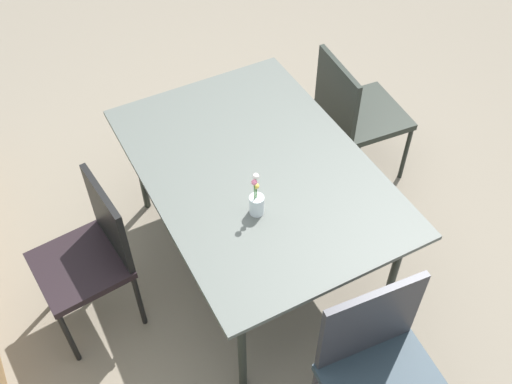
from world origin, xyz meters
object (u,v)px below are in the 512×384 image
Objects in this scene: chair_near_right at (354,110)px; flower_vase at (257,202)px; chair_end_left at (382,371)px; dining_table at (256,174)px; chair_far_side at (91,252)px.

flower_vase reaches higher than chair_near_right.
chair_end_left is 3.64× the size of flower_vase.
dining_table is 1.71× the size of chair_end_left.
dining_table is at bearing -27.52° from flower_vase.
chair_near_right is (0.35, -0.86, -0.19)m from dining_table.
flower_vase reaches higher than chair_end_left.
chair_near_right is at bearing -58.57° from flower_vase.
flower_vase is at bearing -119.46° from chair_far_side.
chair_near_right is 1.76m from chair_far_side.
chair_near_right is (1.45, -0.86, -0.02)m from chair_end_left.
chair_far_side is 3.54× the size of flower_vase.
chair_far_side is at bearing 85.73° from dining_table.
dining_table is 0.95m from chair_near_right.
chair_far_side is at bearing -48.28° from chair_end_left.
chair_far_side is (1.16, 0.88, -0.01)m from chair_end_left.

